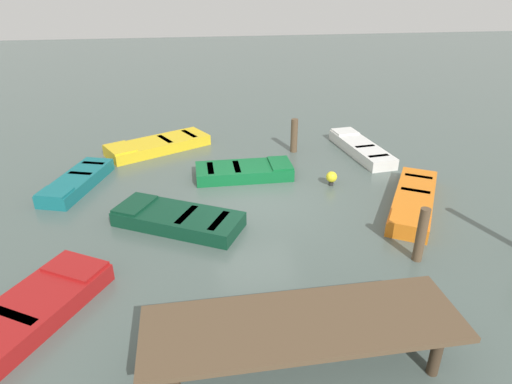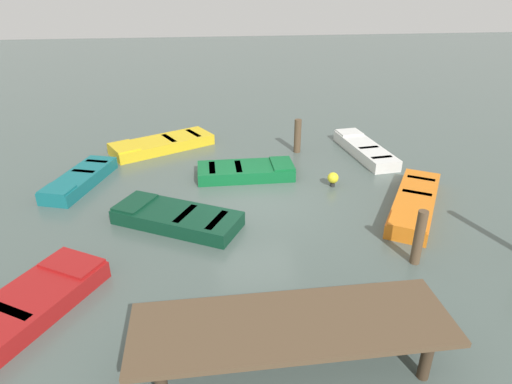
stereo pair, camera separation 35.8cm
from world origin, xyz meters
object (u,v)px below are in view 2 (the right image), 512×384
object	(u,v)px
rowboat_red	(24,308)
rowboat_yellow	(162,144)
dock_segment	(292,327)
rowboat_dark_green	(176,217)
rowboat_white	(364,149)
marker_buoy	(333,178)
rowboat_green	(246,171)
rowboat_teal	(80,179)
mooring_piling_mid_left	(419,238)
mooring_piling_mid_right	(298,136)
rowboat_orange	(415,203)

from	to	relation	value
rowboat_red	rowboat_yellow	world-z (taller)	same
rowboat_yellow	rowboat_red	bearing A→B (deg)	49.57
dock_segment	rowboat_dark_green	size ratio (longest dim) A/B	1.48
rowboat_white	marker_buoy	distance (m)	3.30
dock_segment	rowboat_green	xyz separation A→B (m)	(-0.04, -8.16, -0.62)
marker_buoy	rowboat_teal	bearing A→B (deg)	-7.34
mooring_piling_mid_left	mooring_piling_mid_right	distance (m)	7.71
marker_buoy	rowboat_yellow	bearing A→B (deg)	-35.65
rowboat_yellow	marker_buoy	size ratio (longest dim) A/B	8.61
rowboat_orange	marker_buoy	world-z (taller)	marker_buoy
rowboat_white	rowboat_green	bearing A→B (deg)	101.40
dock_segment	rowboat_yellow	size ratio (longest dim) A/B	1.33
dock_segment	rowboat_green	distance (m)	8.19
rowboat_green	rowboat_white	world-z (taller)	same
rowboat_dark_green	rowboat_orange	distance (m)	6.90
rowboat_dark_green	marker_buoy	distance (m)	5.30
rowboat_dark_green	marker_buoy	size ratio (longest dim) A/B	7.72
rowboat_yellow	mooring_piling_mid_left	xyz separation A→B (m)	(-6.55, 8.54, 0.49)
rowboat_white	marker_buoy	bearing A→B (deg)	136.21
mooring_piling_mid_right	marker_buoy	size ratio (longest dim) A/B	2.71
mooring_piling_mid_left	marker_buoy	size ratio (longest dim) A/B	2.93
dock_segment	mooring_piling_mid_right	bearing A→B (deg)	-102.85
rowboat_red	marker_buoy	bearing A→B (deg)	-25.73
rowboat_white	marker_buoy	world-z (taller)	marker_buoy
rowboat_dark_green	rowboat_orange	size ratio (longest dim) A/B	0.91
rowboat_white	mooring_piling_mid_right	world-z (taller)	mooring_piling_mid_right
dock_segment	rowboat_teal	xyz separation A→B (m)	(5.43, -8.12, -0.62)
rowboat_dark_green	mooring_piling_mid_left	world-z (taller)	mooring_piling_mid_left
mooring_piling_mid_left	rowboat_teal	bearing A→B (deg)	-31.30
dock_segment	rowboat_dark_green	world-z (taller)	dock_segment
rowboat_white	rowboat_teal	world-z (taller)	same
rowboat_green	mooring_piling_mid_right	world-z (taller)	mooring_piling_mid_right
rowboat_dark_green	rowboat_teal	distance (m)	4.35
rowboat_orange	mooring_piling_mid_right	world-z (taller)	mooring_piling_mid_right
rowboat_dark_green	marker_buoy	xyz separation A→B (m)	(-4.96, -1.87, 0.07)
rowboat_green	mooring_piling_mid_right	xyz separation A→B (m)	(-2.19, -2.10, 0.43)
rowboat_white	rowboat_dark_green	size ratio (longest dim) A/B	1.02
rowboat_white	rowboat_yellow	xyz separation A→B (m)	(7.76, -1.50, -0.00)
rowboat_green	rowboat_white	xyz separation A→B (m)	(-4.70, -1.54, -0.00)
rowboat_orange	mooring_piling_mid_left	xyz separation A→B (m)	(1.16, 2.55, 0.49)
rowboat_dark_green	dock_segment	bearing A→B (deg)	141.60
dock_segment	mooring_piling_mid_right	distance (m)	10.50
rowboat_white	mooring_piling_mid_right	bearing A→B (deg)	70.69
rowboat_green	rowboat_teal	size ratio (longest dim) A/B	0.96
dock_segment	mooring_piling_mid_left	size ratio (longest dim) A/B	3.91
rowboat_red	marker_buoy	xyz separation A→B (m)	(-7.86, -5.23, 0.07)
rowboat_orange	mooring_piling_mid_right	size ratio (longest dim) A/B	3.13
dock_segment	rowboat_dark_green	distance (m)	5.68
rowboat_white	mooring_piling_mid_right	xyz separation A→B (m)	(2.51, -0.56, 0.43)
rowboat_dark_green	rowboat_yellow	bearing A→B (deg)	-53.67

